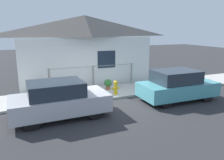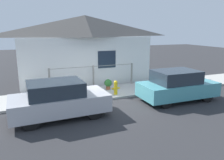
{
  "view_description": "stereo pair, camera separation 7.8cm",
  "coord_description": "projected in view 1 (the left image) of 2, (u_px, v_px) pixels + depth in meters",
  "views": [
    {
      "loc": [
        -3.54,
        -9.32,
        3.35
      ],
      "look_at": [
        0.37,
        0.3,
        0.9
      ],
      "focal_mm": 35.0,
      "sensor_mm": 36.0,
      "label": 1
    },
    {
      "loc": [
        -3.47,
        -9.34,
        3.35
      ],
      "look_at": [
        0.37,
        0.3,
        0.9
      ],
      "focal_mm": 35.0,
      "sensor_mm": 36.0,
      "label": 2
    }
  ],
  "objects": [
    {
      "name": "potted_plant_by_fence",
      "position": [
        50.0,
        88.0,
        11.28
      ],
      "size": [
        0.33,
        0.33,
        0.45
      ],
      "color": "slate",
      "rests_on": "sidewalk"
    },
    {
      "name": "fence",
      "position": [
        93.0,
        75.0,
        12.25
      ],
      "size": [
        4.9,
        0.1,
        1.25
      ],
      "color": "gray",
      "rests_on": "sidewalk"
    },
    {
      "name": "car_left",
      "position": [
        59.0,
        100.0,
        8.32
      ],
      "size": [
        3.71,
        1.84,
        1.43
      ],
      "rotation": [
        0.0,
        0.0,
        0.04
      ],
      "color": "#B7B7BC",
      "rests_on": "ground_plane"
    },
    {
      "name": "car_right",
      "position": [
        177.0,
        86.0,
        10.34
      ],
      "size": [
        3.68,
        1.72,
        1.46
      ],
      "rotation": [
        0.0,
        0.0,
        -0.01
      ],
      "color": "teal",
      "rests_on": "ground_plane"
    },
    {
      "name": "sidewalk",
      "position": [
        99.0,
        93.0,
        11.5
      ],
      "size": [
        24.0,
        2.33,
        0.1
      ],
      "color": "#B2AFA8",
      "rests_on": "ground_plane"
    },
    {
      "name": "fire_hydrant",
      "position": [
        116.0,
        87.0,
        10.97
      ],
      "size": [
        0.42,
        0.19,
        0.72
      ],
      "color": "yellow",
      "rests_on": "sidewalk"
    },
    {
      "name": "house",
      "position": [
        85.0,
        30.0,
        12.98
      ],
      "size": [
        8.18,
        2.23,
        4.13
      ],
      "color": "white",
      "rests_on": "ground_plane"
    },
    {
      "name": "ground_plane",
      "position": [
        107.0,
        100.0,
        10.46
      ],
      "size": [
        60.0,
        60.0,
        0.0
      ],
      "primitive_type": "plane",
      "color": "#2D2D30"
    },
    {
      "name": "potted_plant_near_hydrant",
      "position": [
        108.0,
        84.0,
        11.89
      ],
      "size": [
        0.41,
        0.41,
        0.57
      ],
      "color": "#9E5638",
      "rests_on": "sidewalk"
    }
  ]
}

